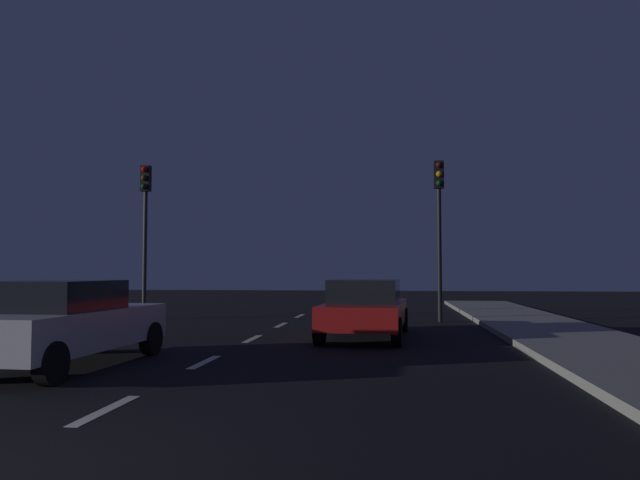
% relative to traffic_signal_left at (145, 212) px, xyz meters
% --- Properties ---
extents(ground_plane, '(80.00, 80.00, 0.00)m').
position_rel_traffic_signal_left_xyz_m(ground_plane, '(5.10, -8.70, -3.69)').
color(ground_plane, black).
extents(sidewalk_curb_right, '(3.00, 40.00, 0.15)m').
position_rel_traffic_signal_left_xyz_m(sidewalk_curb_right, '(12.60, -8.70, -3.62)').
color(sidewalk_curb_right, gray).
rests_on(sidewalk_curb_right, ground_plane).
extents(lane_stripe_second, '(0.16, 1.60, 0.01)m').
position_rel_traffic_signal_left_xyz_m(lane_stripe_second, '(5.10, -13.10, -3.69)').
color(lane_stripe_second, silver).
rests_on(lane_stripe_second, ground_plane).
extents(lane_stripe_third, '(0.16, 1.60, 0.01)m').
position_rel_traffic_signal_left_xyz_m(lane_stripe_third, '(5.10, -9.30, -3.69)').
color(lane_stripe_third, silver).
rests_on(lane_stripe_third, ground_plane).
extents(lane_stripe_fourth, '(0.16, 1.60, 0.01)m').
position_rel_traffic_signal_left_xyz_m(lane_stripe_fourth, '(5.10, -5.50, -3.69)').
color(lane_stripe_fourth, silver).
rests_on(lane_stripe_fourth, ground_plane).
extents(lane_stripe_fifth, '(0.16, 1.60, 0.01)m').
position_rel_traffic_signal_left_xyz_m(lane_stripe_fifth, '(5.10, -1.70, -3.69)').
color(lane_stripe_fifth, silver).
rests_on(lane_stripe_fifth, ground_plane).
extents(lane_stripe_sixth, '(0.16, 1.60, 0.01)m').
position_rel_traffic_signal_left_xyz_m(lane_stripe_sixth, '(5.10, 2.10, -3.69)').
color(lane_stripe_sixth, silver).
rests_on(lane_stripe_sixth, ground_plane).
extents(traffic_signal_left, '(0.32, 0.38, 5.31)m').
position_rel_traffic_signal_left_xyz_m(traffic_signal_left, '(0.00, 0.00, 0.00)').
color(traffic_signal_left, '#2D2D30').
rests_on(traffic_signal_left, ground_plane).
extents(traffic_signal_right, '(0.32, 0.38, 5.25)m').
position_rel_traffic_signal_left_xyz_m(traffic_signal_right, '(10.02, -0.00, -0.04)').
color(traffic_signal_right, black).
rests_on(traffic_signal_right, ground_plane).
extents(car_stopped_ahead, '(2.18, 4.64, 1.44)m').
position_rel_traffic_signal_left_xyz_m(car_stopped_ahead, '(7.82, -4.93, -2.96)').
color(car_stopped_ahead, '#B21919').
rests_on(car_stopped_ahead, ground_plane).
extents(car_adjacent_lane, '(1.97, 4.47, 1.48)m').
position_rel_traffic_signal_left_xyz_m(car_adjacent_lane, '(2.88, -10.14, -2.93)').
color(car_adjacent_lane, silver).
rests_on(car_adjacent_lane, ground_plane).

